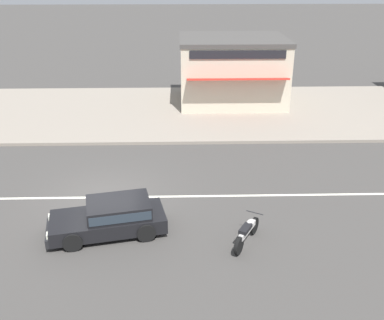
{
  "coord_description": "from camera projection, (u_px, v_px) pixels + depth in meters",
  "views": [
    {
      "loc": [
        2.9,
        -14.81,
        8.11
      ],
      "look_at": [
        3.33,
        1.55,
        0.8
      ],
      "focal_mm": 42.0,
      "sensor_mm": 36.0,
      "label": 1
    }
  ],
  "objects": [
    {
      "name": "ground_plane",
      "position": [
        104.0,
        197.0,
        16.76
      ],
      "size": [
        160.0,
        160.0,
        0.0
      ],
      "primitive_type": "plane",
      "color": "#423F3D"
    },
    {
      "name": "lane_centre_stripe",
      "position": [
        104.0,
        197.0,
        16.76
      ],
      "size": [
        50.4,
        0.14,
        0.01
      ],
      "primitive_type": "cube",
      "color": "silver",
      "rests_on": "ground"
    },
    {
      "name": "kerb_strip",
      "position": [
        131.0,
        111.0,
        26.02
      ],
      "size": [
        68.0,
        10.0,
        0.15
      ],
      "primitive_type": "cube",
      "color": "gray",
      "rests_on": "ground"
    },
    {
      "name": "hatchback_black_0",
      "position": [
        112.0,
        216.0,
        14.4
      ],
      "size": [
        3.97,
        2.29,
        1.1
      ],
      "color": "black",
      "rests_on": "ground"
    },
    {
      "name": "motorcycle_1",
      "position": [
        247.0,
        231.0,
        13.9
      ],
      "size": [
        1.05,
        1.65,
        0.8
      ],
      "color": "black",
      "rests_on": "ground"
    },
    {
      "name": "shopfront_mid_block",
      "position": [
        232.0,
        70.0,
        26.91
      ],
      "size": [
        6.27,
        5.75,
        3.85
      ],
      "color": "beige",
      "rests_on": "kerb_strip"
    }
  ]
}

